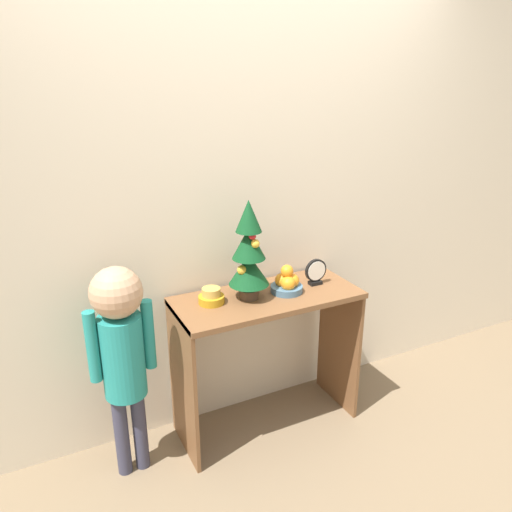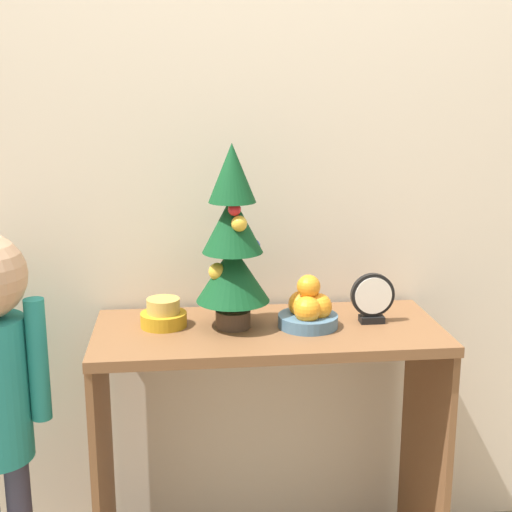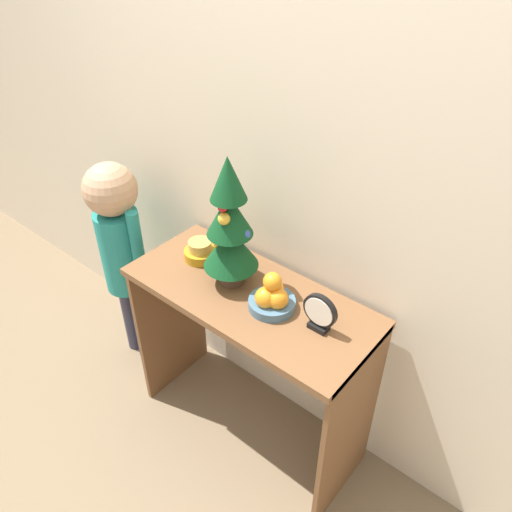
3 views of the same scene
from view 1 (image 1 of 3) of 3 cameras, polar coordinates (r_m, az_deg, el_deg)
name	(u,v)px [view 1 (image 1 of 3)]	position (r m, az deg, el deg)	size (l,w,h in m)	color
ground_plane	(284,445)	(2.92, 3.27, -20.77)	(12.00, 12.00, 0.00)	#7A664C
back_wall	(246,204)	(2.71, -1.20, 6.01)	(7.00, 0.05, 2.50)	beige
console_table	(267,331)	(2.73, 1.27, -8.53)	(0.99, 0.43, 0.81)	brown
mini_tree	(249,252)	(2.51, -0.82, 0.42)	(0.21, 0.21, 0.52)	#4C3828
fruit_bowl	(287,283)	(2.66, 3.57, -3.10)	(0.17, 0.17, 0.15)	#476B84
singing_bowl	(211,297)	(2.55, -5.13, -4.67)	(0.13, 0.13, 0.08)	#B78419
desk_clock	(316,272)	(2.76, 6.84, -1.85)	(0.13, 0.04, 0.15)	black
child_figure	(121,343)	(2.43, -15.13, -9.53)	(0.32, 0.24, 1.11)	#38384C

